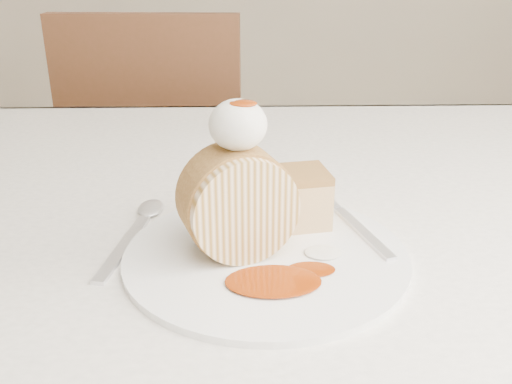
{
  "coord_description": "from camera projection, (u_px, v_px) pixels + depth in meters",
  "views": [
    {
      "loc": [
        -0.05,
        -0.5,
        1.05
      ],
      "look_at": [
        -0.04,
        0.03,
        0.82
      ],
      "focal_mm": 40.0,
      "sensor_mm": 36.0,
      "label": 1
    }
  ],
  "objects": [
    {
      "name": "table",
      "position": [
        281.0,
        251.0,
        0.79
      ],
      "size": [
        1.4,
        0.9,
        0.75
      ],
      "color": "white",
      "rests_on": "ground"
    },
    {
      "name": "roulade_slice",
      "position": [
        238.0,
        203.0,
        0.57
      ],
      "size": [
        0.12,
        0.09,
        0.11
      ],
      "primitive_type": "cylinder",
      "rotation": [
        1.57,
        0.0,
        0.34
      ],
      "color": "beige",
      "rests_on": "plate"
    },
    {
      "name": "cake_chunk",
      "position": [
        297.0,
        201.0,
        0.65
      ],
      "size": [
        0.08,
        0.07,
        0.05
      ],
      "primitive_type": "cube",
      "rotation": [
        0.0,
        0.0,
        0.18
      ],
      "color": "#A2753D",
      "rests_on": "plate"
    },
    {
      "name": "plate",
      "position": [
        266.0,
        255.0,
        0.59
      ],
      "size": [
        0.34,
        0.34,
        0.01
      ],
      "primitive_type": "cylinder",
      "rotation": [
        0.0,
        0.0,
        0.18
      ],
      "color": "white",
      "rests_on": "table"
    },
    {
      "name": "spoon",
      "position": [
        124.0,
        247.0,
        0.61
      ],
      "size": [
        0.06,
        0.18,
        0.0
      ],
      "primitive_type": "cube",
      "rotation": [
        0.0,
        0.0,
        -0.16
      ],
      "color": "silver",
      "rests_on": "table"
    },
    {
      "name": "caramel_pool",
      "position": [
        273.0,
        281.0,
        0.54
      ],
      "size": [
        0.1,
        0.08,
        0.0
      ],
      "primitive_type": null,
      "rotation": [
        0.0,
        0.0,
        0.18
      ],
      "color": "#852A05",
      "rests_on": "plate"
    },
    {
      "name": "whipped_cream",
      "position": [
        238.0,
        125.0,
        0.55
      ],
      "size": [
        0.06,
        0.06,
        0.05
      ],
      "primitive_type": "ellipsoid",
      "color": "white",
      "rests_on": "roulade_slice"
    },
    {
      "name": "caramel_drizzle",
      "position": [
        242.0,
        97.0,
        0.53
      ],
      "size": [
        0.03,
        0.02,
        0.01
      ],
      "primitive_type": "ellipsoid",
      "color": "#852A05",
      "rests_on": "whipped_cream"
    },
    {
      "name": "fork",
      "position": [
        363.0,
        232.0,
        0.63
      ],
      "size": [
        0.07,
        0.18,
        0.0
      ],
      "primitive_type": "cube",
      "rotation": [
        0.0,
        0.0,
        0.28
      ],
      "color": "silver",
      "rests_on": "plate"
    },
    {
      "name": "chair_far",
      "position": [
        162.0,
        164.0,
        1.5
      ],
      "size": [
        0.46,
        0.46,
        0.92
      ],
      "rotation": [
        0.0,
        0.0,
        3.08
      ],
      "color": "brown",
      "rests_on": "ground"
    }
  ]
}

